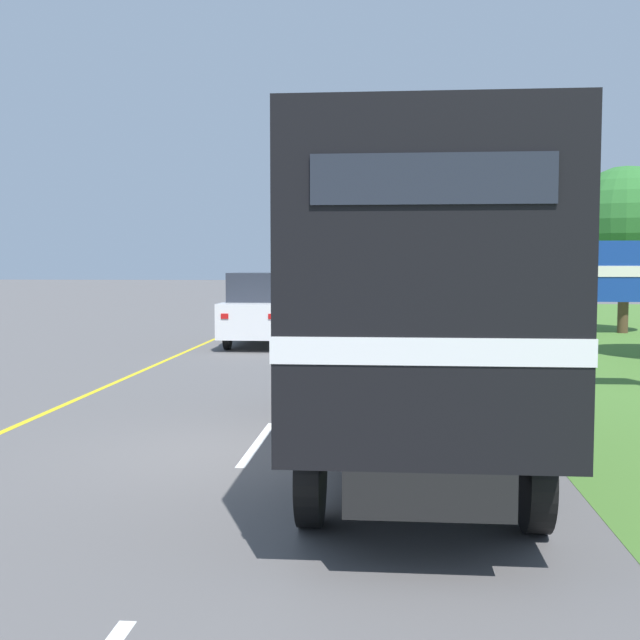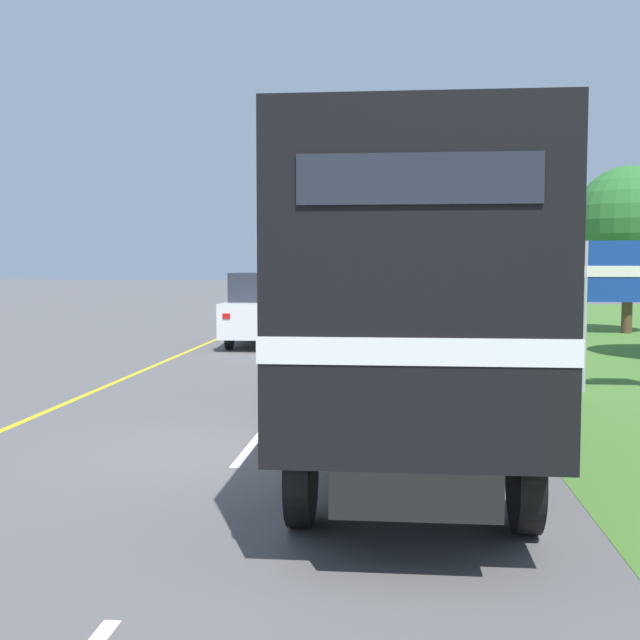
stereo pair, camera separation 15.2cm
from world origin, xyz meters
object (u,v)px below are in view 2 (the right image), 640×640
horse_trailer_truck (409,295)px  lead_car_white (264,309)px  lead_car_grey_ahead (394,297)px  delineator_post (560,388)px  roadside_tree_mid (629,221)px  highway_sign (635,278)px

horse_trailer_truck → lead_car_white: (-3.98, 13.48, -0.95)m
horse_trailer_truck → lead_car_grey_ahead: size_ratio=2.03×
horse_trailer_truck → lead_car_grey_ahead: (-0.25, 23.10, -0.99)m
lead_car_white → lead_car_grey_ahead: 10.32m
delineator_post → lead_car_grey_ahead: bearing=97.1°
horse_trailer_truck → roadside_tree_mid: size_ratio=1.45×
horse_trailer_truck → lead_car_white: bearing=106.4°
lead_car_grey_ahead → highway_sign: 18.15m
lead_car_white → highway_sign: (8.14, -7.94, 1.06)m
delineator_post → roadside_tree_mid: bearing=71.3°
highway_sign → roadside_tree_mid: roadside_tree_mid is taller
lead_car_white → delineator_post: lead_car_white is taller
roadside_tree_mid → delineator_post: size_ratio=5.92×
lead_car_white → highway_sign: 11.42m
highway_sign → lead_car_white: bearing=135.7°
delineator_post → highway_sign: bearing=56.8°
lead_car_grey_ahead → roadside_tree_mid: bearing=-31.0°
horse_trailer_truck → lead_car_grey_ahead: 23.13m
lead_car_white → roadside_tree_mid: size_ratio=0.82×
horse_trailer_truck → lead_car_grey_ahead: horse_trailer_truck is taller
highway_sign → roadside_tree_mid: bearing=74.9°
lead_car_white → roadside_tree_mid: bearing=22.9°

